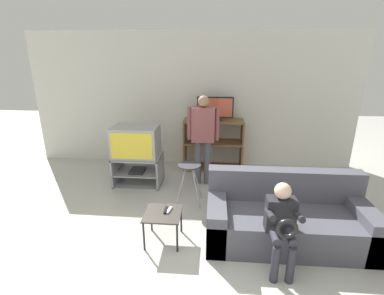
% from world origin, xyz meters
% --- Properties ---
extents(wall_back, '(6.40, 0.06, 2.60)m').
position_xyz_m(wall_back, '(0.00, 3.82, 1.30)').
color(wall_back, silver).
rests_on(wall_back, ground_plane).
extents(tv_stand, '(0.80, 0.59, 0.50)m').
position_xyz_m(tv_stand, '(-0.84, 2.74, 0.25)').
color(tv_stand, '#939399').
rests_on(tv_stand, ground_plane).
extents(television_main, '(0.76, 0.55, 0.52)m').
position_xyz_m(television_main, '(-0.85, 2.76, 0.76)').
color(television_main, '#9E9EA3').
rests_on(television_main, tv_stand).
extents(media_shelf, '(1.14, 0.46, 0.98)m').
position_xyz_m(media_shelf, '(0.45, 3.52, 0.50)').
color(media_shelf, brown).
rests_on(media_shelf, ground_plane).
extents(television_flat, '(0.68, 0.20, 0.44)m').
position_xyz_m(television_flat, '(0.47, 3.53, 1.19)').
color(television_flat, black).
rests_on(television_flat, media_shelf).
extents(folding_stool, '(0.38, 0.37, 0.63)m').
position_xyz_m(folding_stool, '(0.11, 2.11, 0.51)').
color(folding_stool, '#99999E').
rests_on(folding_stool, ground_plane).
extents(snack_table, '(0.43, 0.43, 0.38)m').
position_xyz_m(snack_table, '(-0.11, 1.17, 0.34)').
color(snack_table, '#38332D').
rests_on(snack_table, ground_plane).
extents(remote_control_black, '(0.04, 0.14, 0.02)m').
position_xyz_m(remote_control_black, '(-0.08, 1.22, 0.39)').
color(remote_control_black, black).
rests_on(remote_control_black, snack_table).
extents(remote_control_white, '(0.07, 0.15, 0.02)m').
position_xyz_m(remote_control_white, '(-0.05, 1.22, 0.39)').
color(remote_control_white, silver).
rests_on(remote_control_white, snack_table).
extents(couch, '(1.90, 0.84, 0.80)m').
position_xyz_m(couch, '(1.36, 1.34, 0.27)').
color(couch, '#4C4C56').
rests_on(couch, ground_plane).
extents(person_standing_adult, '(0.53, 0.20, 1.54)m').
position_xyz_m(person_standing_adult, '(0.28, 2.82, 0.93)').
color(person_standing_adult, '#4C4C56').
rests_on(person_standing_adult, ground_plane).
extents(person_seated_child, '(0.33, 0.43, 0.94)m').
position_xyz_m(person_seated_child, '(1.17, 0.85, 0.55)').
color(person_seated_child, '#2D2D38').
rests_on(person_seated_child, ground_plane).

